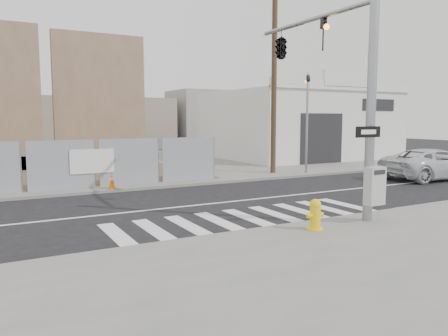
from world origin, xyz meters
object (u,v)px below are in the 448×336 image
fire_hydrant (315,215)px  traffic_cone_d (112,181)px  signal_pole (307,63)px  suv (434,164)px  auto_shop (298,125)px  traffic_cone_c (10,184)px

fire_hydrant → traffic_cone_d: fire_hydrant is taller
signal_pole → suv: size_ratio=1.29×
traffic_cone_d → auto_shop: bearing=28.1°
traffic_cone_c → traffic_cone_d: (3.69, -1.01, -0.04)m
signal_pole → traffic_cone_c: size_ratio=9.90×
fire_hydrant → suv: (12.06, 5.28, 0.23)m
auto_shop → suv: size_ratio=2.22×
traffic_cone_c → traffic_cone_d: bearing=-15.2°
suv → fire_hydrant: bearing=119.2°
traffic_cone_c → traffic_cone_d: 3.82m
signal_pole → suv: (10.07, 2.42, -4.03)m
signal_pole → fire_hydrant: size_ratio=8.68×
auto_shop → fire_hydrant: bearing=-127.0°
auto_shop → traffic_cone_d: (-16.40, -8.75, -2.11)m
fire_hydrant → auto_shop: bearing=68.6°
auto_shop → traffic_cone_c: 21.62m
signal_pole → auto_shop: 19.04m
fire_hydrant → suv: size_ratio=0.15×
fire_hydrant → traffic_cone_d: bearing=123.3°
signal_pole → traffic_cone_c: bearing=139.7°
signal_pole → suv: 11.11m
auto_shop → traffic_cone_d: auto_shop is taller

